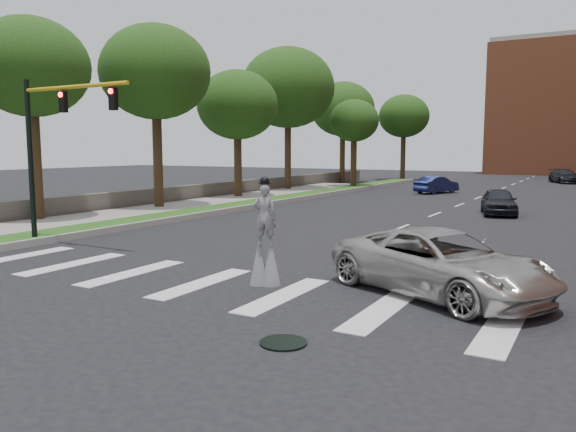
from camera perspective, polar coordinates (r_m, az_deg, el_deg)
The scene contains 19 objects.
ground_plane at distance 14.00m, azimuth -7.10°, elevation -8.29°, with size 160.00×160.00×0.00m, color black.
grass_median at distance 36.69m, azimuth -2.92°, elevation 1.39°, with size 2.00×60.00×0.25m, color #214E16.
median_curb at distance 36.14m, azimuth -1.51°, elevation 1.33°, with size 0.20×60.00×0.28m, color #999993.
sidewalk_left at distance 30.93m, azimuth -17.71°, elevation -0.03°, with size 4.00×60.00×0.18m, color gray.
stone_wall at distance 41.43m, azimuth -7.87°, elevation 2.56°, with size 0.50×56.00×1.10m, color #534E47.
manhole at distance 10.81m, azimuth -0.47°, elevation -12.75°, with size 0.90×0.90×0.04m, color black.
traffic_signal at distance 22.60m, azimuth -22.99°, elevation 7.63°, with size 5.30×0.23×6.20m.
stilt_performer at distance 14.99m, azimuth -2.35°, elevation -2.77°, with size 0.82×0.62×2.92m.
suv_crossing at distance 14.52m, azimuth 15.29°, elevation -4.62°, with size 2.70×5.87×1.63m, color #B4B1AA.
car_near at distance 33.09m, azimuth 20.62°, elevation 1.40°, with size 1.72×4.29×1.46m, color black.
car_mid at distance 47.15m, azimuth 14.86°, elevation 3.08°, with size 1.46×4.19×1.38m, color #151C49.
car_far at distance 65.64m, azimuth 26.28°, elevation 3.65°, with size 2.04×5.02×1.46m, color black.
tree_1 at distance 30.47m, azimuth -24.69°, elevation 13.49°, with size 5.60×5.60×9.91m.
tree_2 at distance 34.66m, azimuth -13.32°, elevation 13.97°, with size 6.47×6.47×10.81m.
tree_3 at distance 41.03m, azimuth -5.18°, elevation 11.13°, with size 5.82×5.82×9.20m.
tree_4 at distance 48.74m, azimuth -0.02°, elevation 12.87°, with size 7.98×7.98×12.13m.
tree_5 at distance 59.92m, azimuth 5.60°, elevation 10.73°, with size 6.65×6.65×10.53m.
tree_6 at distance 51.49m, azimuth 6.73°, elevation 9.52°, with size 4.46×4.46×8.00m.
tree_7 at distance 65.44m, azimuth 11.69°, elevation 9.87°, with size 5.66×5.66×9.63m.
Camera 1 is at (8.09, -10.82, 3.66)m, focal length 35.00 mm.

